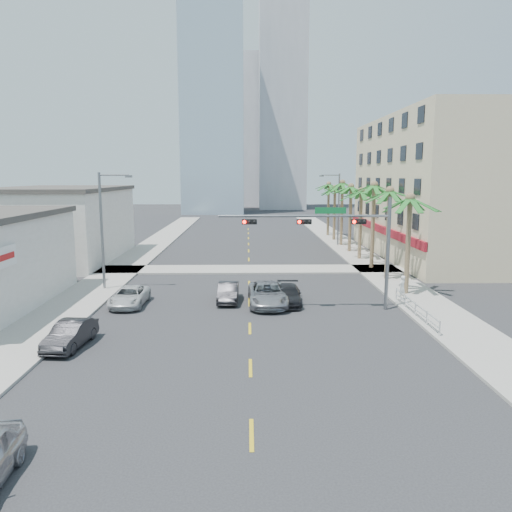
{
  "coord_description": "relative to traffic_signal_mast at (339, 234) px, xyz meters",
  "views": [
    {
      "loc": [
        -0.12,
        -23.85,
        8.77
      ],
      "look_at": [
        0.44,
        8.69,
        3.5
      ],
      "focal_mm": 35.0,
      "sensor_mm": 36.0,
      "label": 1
    }
  ],
  "objects": [
    {
      "name": "car_lane_center",
      "position": [
        -4.55,
        1.33,
        -4.29
      ],
      "size": [
        2.68,
        5.6,
        1.54
      ],
      "primitive_type": "imported",
      "rotation": [
        0.0,
        0.0,
        0.02
      ],
      "color": "#A2A2A6",
      "rests_on": "ground"
    },
    {
      "name": "car_lane_right",
      "position": [
        -3.12,
        1.62,
        -4.42
      ],
      "size": [
        2.04,
        4.5,
        1.28
      ],
      "primitive_type": "imported",
      "rotation": [
        0.0,
        0.0,
        -0.06
      ],
      "color": "black",
      "rests_on": "ground"
    },
    {
      "name": "palm_tree_6",
      "position": [
        5.82,
        35.25,
        2.02
      ],
      "size": [
        4.8,
        4.8,
        7.8
      ],
      "color": "brown",
      "rests_on": "ground"
    },
    {
      "name": "traffic_signal_mast",
      "position": [
        0.0,
        0.0,
        0.0
      ],
      "size": [
        11.12,
        0.54,
        7.2
      ],
      "color": "slate",
      "rests_on": "ground"
    },
    {
      "name": "sidewalk_cross",
      "position": [
        -5.78,
        14.05,
        -4.99
      ],
      "size": [
        80.0,
        4.0,
        0.15
      ],
      "primitive_type": "cube",
      "color": "gray",
      "rests_on": "ground"
    },
    {
      "name": "palm_tree_0",
      "position": [
        5.82,
        4.05,
        2.02
      ],
      "size": [
        4.8,
        4.8,
        7.8
      ],
      "color": "brown",
      "rests_on": "ground"
    },
    {
      "name": "streetlight_left",
      "position": [
        -16.78,
        6.05,
        -0.0
      ],
      "size": [
        2.55,
        0.25,
        9.0
      ],
      "color": "slate",
      "rests_on": "ground"
    },
    {
      "name": "car_parked_mid",
      "position": [
        -15.06,
        -6.95,
        -4.39
      ],
      "size": [
        1.82,
        4.21,
        1.35
      ],
      "primitive_type": "imported",
      "rotation": [
        0.0,
        0.0,
        -0.1
      ],
      "color": "black",
      "rests_on": "ground"
    },
    {
      "name": "guardrail",
      "position": [
        4.52,
        -1.95,
        -4.39
      ],
      "size": [
        0.08,
        8.08,
        1.0
      ],
      "color": "silver",
      "rests_on": "ground"
    },
    {
      "name": "palm_tree_7",
      "position": [
        5.82,
        40.45,
        2.37
      ],
      "size": [
        4.8,
        4.8,
        8.16
      ],
      "color": "brown",
      "rests_on": "ground"
    },
    {
      "name": "car_lane_left",
      "position": [
        -7.28,
        2.33,
        -4.4
      ],
      "size": [
        1.44,
        4.03,
        1.32
      ],
      "primitive_type": "imported",
      "rotation": [
        0.0,
        0.0,
        -0.01
      ],
      "color": "black",
      "rests_on": "ground"
    },
    {
      "name": "streetlight_right",
      "position": [
        5.21,
        30.05,
        -0.0
      ],
      "size": [
        2.55,
        0.25,
        9.0
      ],
      "color": "slate",
      "rests_on": "ground"
    },
    {
      "name": "palm_tree_5",
      "position": [
        5.82,
        30.05,
        2.72
      ],
      "size": [
        4.8,
        4.8,
        8.52
      ],
      "color": "brown",
      "rests_on": "ground"
    },
    {
      "name": "car_parked_far",
      "position": [
        -13.96,
        1.35,
        -4.43
      ],
      "size": [
        2.19,
        4.62,
        1.27
      ],
      "primitive_type": "imported",
      "rotation": [
        0.0,
        0.0,
        -0.02
      ],
      "color": "silver",
      "rests_on": "ground"
    },
    {
      "name": "building_right",
      "position": [
        16.21,
        22.05,
        2.43
      ],
      "size": [
        15.25,
        28.0,
        15.0
      ],
      "color": "beige",
      "rests_on": "ground"
    },
    {
      "name": "tower_far_center",
      "position": [
        -8.78,
        117.05,
        15.94
      ],
      "size": [
        16.0,
        16.0,
        42.0
      ],
      "primitive_type": "cube",
      "color": "#ADADB2",
      "rests_on": "ground"
    },
    {
      "name": "palm_tree_2",
      "position": [
        5.82,
        14.45,
        2.72
      ],
      "size": [
        4.8,
        4.8,
        8.52
      ],
      "color": "brown",
      "rests_on": "ground"
    },
    {
      "name": "palm_tree_4",
      "position": [
        5.82,
        24.85,
        2.37
      ],
      "size": [
        4.8,
        4.8,
        8.16
      ],
      "color": "brown",
      "rests_on": "ground"
    },
    {
      "name": "ground",
      "position": [
        -5.78,
        -7.95,
        -5.06
      ],
      "size": [
        260.0,
        260.0,
        0.0
      ],
      "primitive_type": "plane",
      "color": "#262628",
      "rests_on": "ground"
    },
    {
      "name": "building_left_far",
      "position": [
        -25.28,
        20.05,
        -1.46
      ],
      "size": [
        11.0,
        18.0,
        7.2
      ],
      "primitive_type": "cube",
      "color": "beige",
      "rests_on": "ground"
    },
    {
      "name": "palm_tree_3",
      "position": [
        5.82,
        19.65,
        2.02
      ],
      "size": [
        4.8,
        4.8,
        7.8
      ],
      "color": "brown",
      "rests_on": "ground"
    },
    {
      "name": "pedestrian",
      "position": [
        4.93,
        2.17,
        -4.06
      ],
      "size": [
        0.74,
        0.71,
        1.7
      ],
      "primitive_type": "imported",
      "rotation": [
        0.0,
        0.0,
        3.82
      ],
      "color": "white",
      "rests_on": "sidewalk_right"
    },
    {
      "name": "tower_far_right",
      "position": [
        3.22,
        102.05,
        24.94
      ],
      "size": [
        12.0,
        12.0,
        60.0
      ],
      "primitive_type": "cube",
      "color": "#ADADB2",
      "rests_on": "ground"
    },
    {
      "name": "sidewalk_right",
      "position": [
        6.22,
        12.05,
        -4.99
      ],
      "size": [
        4.0,
        120.0,
        0.15
      ],
      "primitive_type": "cube",
      "color": "gray",
      "rests_on": "ground"
    },
    {
      "name": "palm_tree_1",
      "position": [
        5.82,
        9.25,
        2.37
      ],
      "size": [
        4.8,
        4.8,
        8.16
      ],
      "color": "brown",
      "rests_on": "ground"
    },
    {
      "name": "tower_far_left",
      "position": [
        -13.78,
        87.05,
        18.94
      ],
      "size": [
        14.0,
        14.0,
        48.0
      ],
      "primitive_type": "cube",
      "color": "#99B2C6",
      "rests_on": "ground"
    },
    {
      "name": "sidewalk_left",
      "position": [
        -17.78,
        12.05,
        -4.99
      ],
      "size": [
        4.0,
        120.0,
        0.15
      ],
      "primitive_type": "cube",
      "color": "gray",
      "rests_on": "ground"
    }
  ]
}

